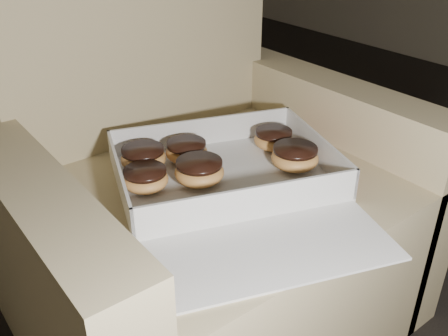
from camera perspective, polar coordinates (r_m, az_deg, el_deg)
floor at (r=1.62m, az=3.48°, el=-6.23°), size 4.50×4.50×0.00m
armchair at (r=1.16m, az=-2.38°, el=-5.21°), size 0.86×0.73×0.90m
bakery_box at (r=1.02m, az=1.01°, el=-1.85°), size 0.58×0.63×0.07m
donut_a at (r=1.02m, az=-2.84°, el=-0.35°), size 0.10×0.10×0.05m
donut_b at (r=1.01m, az=-8.96°, el=-1.18°), size 0.09×0.09×0.05m
donut_c at (r=1.09m, az=-9.20°, el=1.20°), size 0.10×0.10×0.05m
donut_d at (r=1.17m, az=5.67°, el=3.36°), size 0.09×0.09×0.05m
donut_e at (r=1.11m, az=-4.30°, el=1.97°), size 0.09×0.09×0.05m
donut_f at (r=1.09m, az=8.09°, el=1.27°), size 0.10×0.10×0.05m
crumb_a at (r=0.97m, az=5.69°, el=-3.80°), size 0.01×0.01×0.00m
crumb_b at (r=1.08m, az=8.48°, el=-0.29°), size 0.01×0.01×0.00m
crumb_c at (r=0.98m, az=3.05°, el=-3.51°), size 0.01×0.01×0.00m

